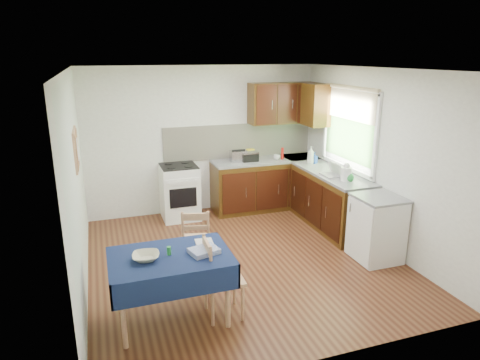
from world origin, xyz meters
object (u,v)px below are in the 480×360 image
object	(u,v)px
chair_far	(196,239)
kettle	(346,173)
dining_table	(171,265)
sandwich_press	(249,156)
toaster	(238,156)
chair_near	(219,275)
dish_rack	(336,174)

from	to	relation	value
chair_far	kettle	world-z (taller)	kettle
dining_table	sandwich_press	distance (m)	3.42
dining_table	toaster	bearing A→B (deg)	53.33
dining_table	toaster	size ratio (longest dim) A/B	4.41
chair_far	toaster	world-z (taller)	toaster
chair_near	dish_rack	size ratio (longest dim) A/B	2.14
dining_table	sandwich_press	world-z (taller)	sandwich_press
chair_near	toaster	world-z (taller)	toaster
toaster	sandwich_press	world-z (taller)	toaster
dining_table	kettle	xyz separation A→B (m)	(2.79, 1.25, 0.39)
dining_table	kettle	size ratio (longest dim) A/B	4.61
dish_rack	toaster	bearing A→B (deg)	115.64
chair_near	toaster	size ratio (longest dim) A/B	3.21
kettle	sandwich_press	bearing A→B (deg)	120.31
chair_near	sandwich_press	distance (m)	3.28
toaster	dining_table	bearing A→B (deg)	-100.54
dining_table	toaster	xyz separation A→B (m)	(1.67, 2.84, 0.37)
chair_far	chair_near	world-z (taller)	chair_near
chair_near	toaster	xyz separation A→B (m)	(1.19, 2.93, 0.53)
dish_rack	kettle	xyz separation A→B (m)	(-0.01, -0.30, 0.09)
chair_near	kettle	world-z (taller)	kettle
sandwich_press	kettle	size ratio (longest dim) A/B	1.06
chair_near	sandwich_press	bearing A→B (deg)	-23.12
chair_near	kettle	distance (m)	2.72
chair_near	kettle	size ratio (longest dim) A/B	3.36
dining_table	chair_far	distance (m)	1.06
dish_rack	sandwich_press	bearing A→B (deg)	110.45
dining_table	chair_near	xyz separation A→B (m)	(0.49, -0.09, -0.16)
sandwich_press	chair_near	bearing A→B (deg)	-90.38
chair_near	kettle	bearing A→B (deg)	-57.76
chair_near	dish_rack	distance (m)	2.88
dish_rack	kettle	distance (m)	0.31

